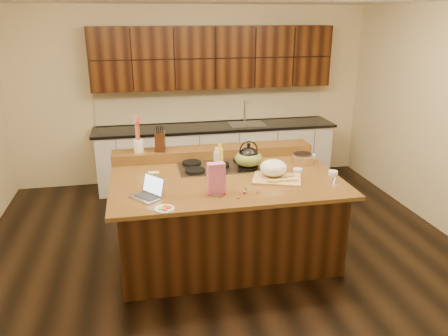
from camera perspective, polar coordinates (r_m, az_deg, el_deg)
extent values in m
cube|color=black|center=(5.05, 0.11, -11.01)|extent=(5.50, 5.00, 0.01)
cube|color=beige|center=(6.93, -4.08, 9.36)|extent=(5.50, 0.01, 2.70)
cube|color=beige|center=(2.30, 13.03, -12.53)|extent=(5.50, 0.01, 2.70)
cube|color=black|center=(4.84, 0.12, -6.46)|extent=(2.22, 1.42, 0.88)
cube|color=black|center=(4.66, 0.12, -1.36)|extent=(2.40, 1.60, 0.04)
cube|color=black|center=(5.28, -1.40, 2.09)|extent=(2.40, 0.30, 0.12)
cube|color=gray|center=(4.92, -0.58, 0.12)|extent=(0.92, 0.52, 0.02)
cylinder|color=black|center=(5.00, -4.24, 0.62)|extent=(0.22, 0.22, 0.03)
cylinder|color=black|center=(5.10, 2.46, 1.05)|extent=(0.22, 0.22, 0.03)
cylinder|color=black|center=(4.75, -3.84, -0.37)|extent=(0.22, 0.22, 0.03)
cylinder|color=black|center=(4.86, 3.19, 0.11)|extent=(0.22, 0.22, 0.03)
cylinder|color=black|center=(4.92, -0.58, 0.37)|extent=(0.22, 0.22, 0.03)
cube|color=silver|center=(6.87, -1.05, 1.58)|extent=(3.60, 0.62, 0.90)
cube|color=black|center=(6.74, -1.08, 5.38)|extent=(3.70, 0.66, 0.04)
cube|color=gray|center=(6.84, 3.06, 5.70)|extent=(0.55, 0.42, 0.01)
cylinder|color=gray|center=(6.97, 2.72, 7.52)|extent=(0.02, 0.02, 0.36)
cube|color=black|center=(6.72, -1.37, 14.25)|extent=(3.60, 0.34, 0.90)
cube|color=beige|center=(6.98, -1.56, 8.22)|extent=(3.60, 0.03, 0.50)
ellipsoid|color=black|center=(4.82, 3.21, 1.50)|extent=(0.26, 0.26, 0.21)
ellipsoid|color=#5E6E2C|center=(4.83, 3.21, 1.26)|extent=(0.38, 0.38, 0.17)
cube|color=#B7B7BC|center=(4.18, -10.13, -3.80)|extent=(0.33, 0.34, 0.01)
cube|color=black|center=(4.17, -10.14, -3.69)|extent=(0.24, 0.26, 0.00)
cube|color=#B7B7BC|center=(4.20, -9.19, -2.16)|extent=(0.22, 0.26, 0.18)
cube|color=silver|center=(4.19, -9.24, -2.18)|extent=(0.19, 0.23, 0.16)
cylinder|color=gold|center=(4.74, -0.52, 1.02)|extent=(0.08, 0.08, 0.27)
cylinder|color=silver|center=(4.69, -0.98, 0.69)|extent=(0.08, 0.08, 0.25)
cube|color=tan|center=(4.59, 6.91, -1.43)|extent=(0.59, 0.51, 0.02)
ellipsoid|color=white|center=(4.61, 6.47, 0.02)|extent=(0.29, 0.29, 0.18)
cube|color=#EDD872|center=(4.45, 6.29, -1.73)|extent=(0.11, 0.03, 0.03)
cube|color=#EDD872|center=(4.48, 7.60, -1.62)|extent=(0.11, 0.03, 0.03)
cube|color=#EDD872|center=(4.51, 8.88, -1.52)|extent=(0.11, 0.03, 0.03)
cylinder|color=gray|center=(4.60, 8.26, -1.22)|extent=(0.19, 0.08, 0.01)
cylinder|color=white|center=(4.83, 9.61, -0.34)|extent=(0.13, 0.13, 0.04)
cylinder|color=white|center=(4.83, 14.05, -0.64)|extent=(0.13, 0.13, 0.04)
cylinder|color=white|center=(5.35, 11.36, 1.51)|extent=(0.11, 0.11, 0.04)
cylinder|color=#996B3F|center=(5.15, 10.21, 1.16)|extent=(0.27, 0.27, 0.09)
cone|color=silver|center=(4.60, 14.33, -1.53)|extent=(0.10, 0.10, 0.07)
cube|color=#D26396|center=(4.16, -1.04, -1.39)|extent=(0.17, 0.10, 0.31)
cylinder|color=white|center=(3.91, -7.77, -5.31)|extent=(0.20, 0.20, 0.01)
cube|color=gold|center=(4.41, -9.15, -1.50)|extent=(0.11, 0.08, 0.15)
cylinder|color=white|center=(5.17, -11.09, 2.85)|extent=(0.16, 0.16, 0.14)
cube|color=black|center=(5.17, -8.35, 3.46)|extent=(0.13, 0.19, 0.22)
ellipsoid|color=red|center=(4.23, 4.40, -3.21)|extent=(0.02, 0.02, 0.02)
ellipsoid|color=#198C26|center=(4.13, -1.17, -3.69)|extent=(0.02, 0.02, 0.02)
ellipsoid|color=red|center=(4.13, -0.28, -3.70)|extent=(0.02, 0.02, 0.02)
ellipsoid|color=#198C26|center=(4.23, 2.74, -3.15)|extent=(0.02, 0.02, 0.02)
ellipsoid|color=red|center=(4.16, -1.99, -3.54)|extent=(0.02, 0.02, 0.02)
ellipsoid|color=#198C26|center=(4.33, 2.87, -2.63)|extent=(0.02, 0.02, 0.02)
ellipsoid|color=red|center=(4.21, 2.59, -3.24)|extent=(0.02, 0.02, 0.02)
ellipsoid|color=#198C26|center=(4.11, 1.77, -3.86)|extent=(0.02, 0.02, 0.02)
ellipsoid|color=red|center=(4.10, 1.88, -3.92)|extent=(0.02, 0.02, 0.02)
ellipsoid|color=#198C26|center=(4.11, -0.60, -3.82)|extent=(0.02, 0.02, 0.02)
ellipsoid|color=red|center=(4.18, 0.15, -3.40)|extent=(0.02, 0.02, 0.02)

